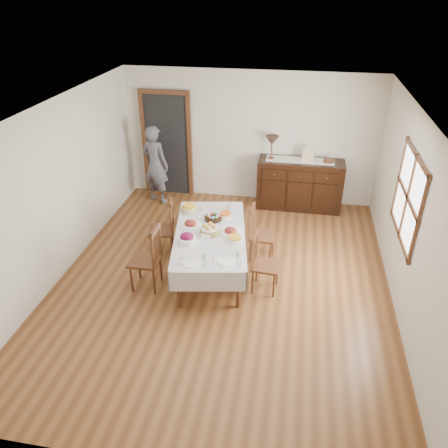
% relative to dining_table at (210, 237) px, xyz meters
% --- Properties ---
extents(ground, '(6.00, 6.00, 0.00)m').
position_rel_dining_table_xyz_m(ground, '(0.24, -0.23, -0.62)').
color(ground, brown).
extents(room_shell, '(5.02, 6.02, 2.65)m').
position_rel_dining_table_xyz_m(room_shell, '(0.09, 0.19, 1.02)').
color(room_shell, silver).
rests_on(room_shell, ground).
extents(dining_table, '(1.39, 2.21, 0.71)m').
position_rel_dining_table_xyz_m(dining_table, '(0.00, 0.00, 0.00)').
color(dining_table, silver).
rests_on(dining_table, ground).
extents(chair_left_near, '(0.43, 0.43, 1.03)m').
position_rel_dining_table_xyz_m(chair_left_near, '(-0.81, -0.55, -0.10)').
color(chair_left_near, '#4F2B18').
rests_on(chair_left_near, ground).
extents(chair_left_far, '(0.50, 0.50, 0.98)m').
position_rel_dining_table_xyz_m(chair_left_far, '(-0.85, 0.37, -0.13)').
color(chair_left_far, '#4F2B18').
rests_on(chair_left_far, ground).
extents(chair_right_near, '(0.42, 0.42, 0.93)m').
position_rel_dining_table_xyz_m(chair_right_near, '(0.84, -0.30, -0.15)').
color(chair_right_near, '#4F2B18').
rests_on(chair_right_near, ground).
extents(chair_right_far, '(0.41, 0.41, 0.95)m').
position_rel_dining_table_xyz_m(chair_right_far, '(0.71, 0.51, -0.14)').
color(chair_right_far, '#4F2B18').
rests_on(chair_right_far, ground).
extents(sideboard, '(1.65, 0.59, 0.99)m').
position_rel_dining_table_xyz_m(sideboard, '(1.29, 2.49, -0.13)').
color(sideboard, black).
rests_on(sideboard, ground).
extents(person, '(0.62, 0.50, 1.71)m').
position_rel_dining_table_xyz_m(person, '(-1.59, 2.26, 0.23)').
color(person, '#53535F').
rests_on(person, ground).
extents(bread_basket, '(0.29, 0.29, 0.17)m').
position_rel_dining_table_xyz_m(bread_basket, '(0.00, -0.04, 0.15)').
color(bread_basket, olive).
rests_on(bread_basket, dining_table).
extents(egg_basket, '(0.28, 0.28, 0.11)m').
position_rel_dining_table_xyz_m(egg_basket, '(-0.03, 0.39, 0.13)').
color(egg_basket, black).
rests_on(egg_basket, dining_table).
extents(ham_platter_a, '(0.32, 0.32, 0.11)m').
position_rel_dining_table_xyz_m(ham_platter_a, '(-0.34, 0.15, 0.12)').
color(ham_platter_a, white).
rests_on(ham_platter_a, dining_table).
extents(ham_platter_b, '(0.31, 0.31, 0.11)m').
position_rel_dining_table_xyz_m(ham_platter_b, '(0.31, 0.04, 0.12)').
color(ham_platter_b, white).
rests_on(ham_platter_b, dining_table).
extents(beet_bowl, '(0.26, 0.26, 0.16)m').
position_rel_dining_table_xyz_m(beet_bowl, '(-0.27, -0.35, 0.16)').
color(beet_bowl, white).
rests_on(beet_bowl, dining_table).
extents(carrot_bowl, '(0.20, 0.20, 0.10)m').
position_rel_dining_table_xyz_m(carrot_bowl, '(0.15, 0.49, 0.13)').
color(carrot_bowl, white).
rests_on(carrot_bowl, dining_table).
extents(pineapple_bowl, '(0.26, 0.26, 0.13)m').
position_rel_dining_table_xyz_m(pineapple_bowl, '(-0.47, 0.58, 0.15)').
color(pineapple_bowl, '#CEC28C').
rests_on(pineapple_bowl, dining_table).
extents(casserole_dish, '(0.25, 0.25, 0.07)m').
position_rel_dining_table_xyz_m(casserole_dish, '(0.40, -0.17, 0.12)').
color(casserole_dish, white).
rests_on(casserole_dish, dining_table).
extents(butter_dish, '(0.15, 0.11, 0.07)m').
position_rel_dining_table_xyz_m(butter_dish, '(-0.03, -0.18, 0.12)').
color(butter_dish, white).
rests_on(butter_dish, dining_table).
extents(setting_left, '(0.44, 0.31, 0.10)m').
position_rel_dining_table_xyz_m(setting_left, '(-0.03, -0.79, 0.11)').
color(setting_left, white).
rests_on(setting_left, dining_table).
extents(setting_right, '(0.44, 0.31, 0.10)m').
position_rel_dining_table_xyz_m(setting_right, '(0.42, -0.67, 0.11)').
color(setting_right, white).
rests_on(setting_right, dining_table).
extents(glass_far_a, '(0.06, 0.06, 0.10)m').
position_rel_dining_table_xyz_m(glass_far_a, '(-0.27, 0.67, 0.14)').
color(glass_far_a, silver).
rests_on(glass_far_a, dining_table).
extents(glass_far_b, '(0.07, 0.07, 0.11)m').
position_rel_dining_table_xyz_m(glass_far_b, '(0.17, 0.76, 0.14)').
color(glass_far_b, silver).
rests_on(glass_far_b, dining_table).
extents(runner, '(1.30, 0.35, 0.01)m').
position_rel_dining_table_xyz_m(runner, '(1.26, 2.52, 0.37)').
color(runner, white).
rests_on(runner, sideboard).
extents(table_lamp, '(0.26, 0.26, 0.46)m').
position_rel_dining_table_xyz_m(table_lamp, '(0.70, 2.50, 0.72)').
color(table_lamp, brown).
rests_on(table_lamp, sideboard).
extents(picture_frame, '(0.22, 0.08, 0.28)m').
position_rel_dining_table_xyz_m(picture_frame, '(1.39, 2.43, 0.51)').
color(picture_frame, '#C3B188').
rests_on(picture_frame, sideboard).
extents(deco_bowl, '(0.20, 0.20, 0.06)m').
position_rel_dining_table_xyz_m(deco_bowl, '(1.79, 2.51, 0.40)').
color(deco_bowl, '#4F2B18').
rests_on(deco_bowl, sideboard).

